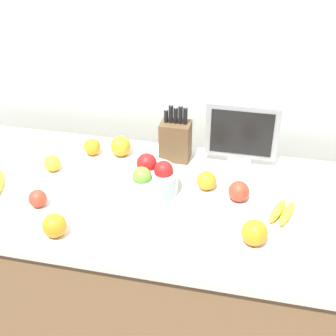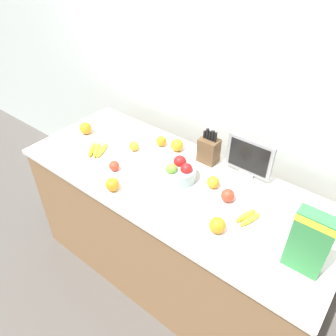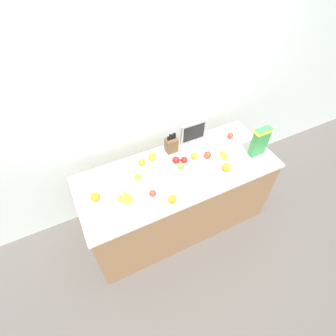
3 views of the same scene
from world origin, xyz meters
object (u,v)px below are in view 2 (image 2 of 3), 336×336
Objects in this scene: apple_rightmost at (114,166)px; orange_mid_right at (217,225)px; banana_bunch_right at (97,150)px; orange_mid_left at (213,182)px; small_monitor at (249,157)px; apple_front at (306,212)px; orange_front_center at (86,128)px; orange_back_center at (161,141)px; cereal_box at (310,241)px; orange_near_bowl at (177,145)px; fruit_bowl at (178,171)px; banana_bunch_left at (248,217)px; orange_by_cereal at (112,184)px; knife_block at (209,150)px; orange_front_left at (134,146)px; apple_middle at (228,195)px.

apple_rightmost is 0.77× the size of orange_mid_right.
orange_mid_left is at bearing 12.30° from banana_bunch_right.
apple_front is at bearing -16.10° from small_monitor.
orange_back_center is at bearing 22.29° from orange_front_center.
cereal_box reaches higher than orange_near_bowl.
orange_back_center is at bearing 145.23° from fruit_bowl.
orange_back_center is at bearing 177.18° from apple_front.
banana_bunch_left is at bearing -61.15° from small_monitor.
banana_bunch_left is 0.79m from orange_by_cereal.
cereal_box is at bearing 1.00° from apple_rightmost.
orange_back_center is at bearing 97.60° from orange_by_cereal.
fruit_bowl is 0.22m from orange_mid_left.
knife_block is 3.69× the size of orange_mid_left.
fruit_bowl is at bearing -163.42° from orange_mid_left.
orange_back_center is at bearing 55.63° from orange_front_left.
cereal_box is at bearing -41.24° from small_monitor.
cereal_box is at bearing -5.41° from orange_front_center.
orange_front_center is 1.09× the size of orange_by_cereal.
orange_back_center is at bearing 48.23° from banana_bunch_right.
apple_middle is 1.19m from orange_front_center.
apple_front is 1.15m from apple_rightmost.
apple_rightmost is at bearing -15.79° from banana_bunch_right.
orange_front_center is at bearing -163.30° from knife_block.
apple_middle is 0.14m from orange_mid_left.
small_monitor is 0.78m from orange_front_left.
small_monitor is 1.77× the size of banana_bunch_left.
banana_bunch_right is at bearing 177.42° from cereal_box.
orange_mid_right is (1.26, -0.21, -0.00)m from orange_front_center.
knife_block is at bearing -175.70° from small_monitor.
knife_block is 0.27m from orange_mid_left.
fruit_bowl reaches higher than orange_mid_right.
orange_mid_right reaches higher than apple_rightmost.
cereal_box is at bearing -28.72° from knife_block.
orange_front_center is (-0.85, -0.00, -0.01)m from fruit_bowl.
orange_by_cereal reaches higher than orange_back_center.
orange_front_left is at bearing -155.89° from knife_block.
small_monitor is at bearing 23.47° from banana_bunch_right.
orange_front_center is (-0.90, -0.27, -0.04)m from knife_block.
orange_near_bowl is at bearing 157.54° from banana_bunch_left.
orange_near_bowl is at bearing 157.80° from cereal_box.
small_monitor is 4.30× the size of orange_front_left.
fruit_bowl reaches higher than banana_bunch_left.
knife_block is 0.94m from orange_front_center.
banana_bunch_left is 0.88m from apple_rightmost.
apple_rightmost is at bearing -164.34° from apple_middle.
banana_bunch_right is 2.78× the size of orange_back_center.
orange_back_center is at bearing 161.92° from banana_bunch_left.
cereal_box is at bearing -18.47° from orange_back_center.
cereal_box reaches higher than orange_back_center.
orange_by_cereal reaches higher than banana_bunch_left.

